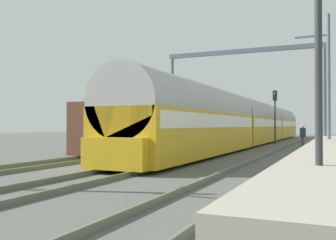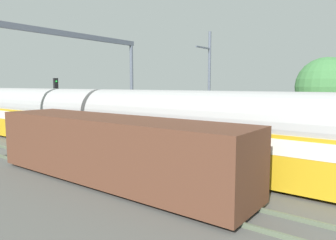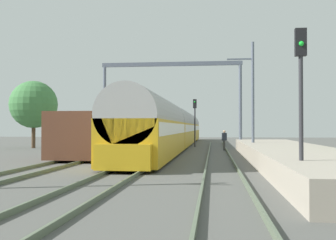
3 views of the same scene
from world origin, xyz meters
name	(u,v)px [view 1 (image 1 of 3)]	position (x,y,z in m)	size (l,w,h in m)	color
ground	(163,164)	(0.00, 0.00, 0.00)	(120.00, 120.00, 0.00)	#535450
track_far_west	(84,159)	(-4.15, 0.00, 0.08)	(1.52, 60.00, 0.16)	#57644E
track_west	(163,162)	(0.00, 0.00, 0.08)	(1.52, 60.00, 0.16)	#57644E
track_east	(259,166)	(4.15, 0.00, 0.08)	(1.52, 60.00, 0.16)	#57644E
passenger_train	(254,122)	(0.00, 20.58, 1.97)	(2.93, 49.20, 3.82)	gold
freight_car	(149,129)	(-4.15, 6.98, 1.47)	(2.80, 13.00, 2.70)	#563323
person_crossing	(303,134)	(4.70, 14.24, 1.03)	(0.44, 0.31, 1.73)	#3C3C3C
railway_signal_near	(318,41)	(6.60, -7.23, 3.31)	(0.36, 0.30, 5.18)	#2D2D33
railway_signal_far	(275,110)	(1.92, 20.14, 3.10)	(0.36, 0.30, 4.81)	#2D2D33
catenary_gantry	(242,76)	(0.00, 15.55, 5.65)	(12.69, 0.28, 7.86)	slate
catenary_pole_east_mid	(328,82)	(6.50, 8.27, 4.15)	(1.90, 0.20, 8.00)	slate
tree_west_background	(107,100)	(-13.23, 16.16, 4.14)	(4.50, 4.50, 6.40)	#4C3826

